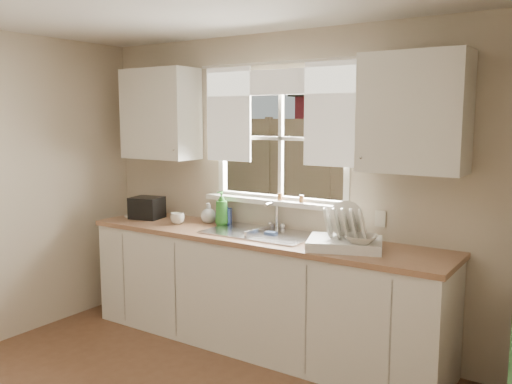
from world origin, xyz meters
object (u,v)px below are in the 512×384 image
Objects in this scene: dish_rack at (345,238)px; cup at (177,218)px; soap_bottle_a at (222,208)px; black_appliance at (147,208)px.

cup is at bearing 179.90° from dish_rack.
soap_bottle_a is at bearing 171.99° from dish_rack.
black_appliance is (-1.98, 0.05, 0.03)m from dish_rack.
dish_rack is 5.01× the size of cup.
cup is at bearing -19.00° from black_appliance.
soap_bottle_a is at bearing 20.57° from cup.
dish_rack is 2.09× the size of soap_bottle_a.
black_appliance is at bearing 168.25° from cup.
black_appliance is at bearing 178.53° from dish_rack.
dish_rack reaches higher than cup.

